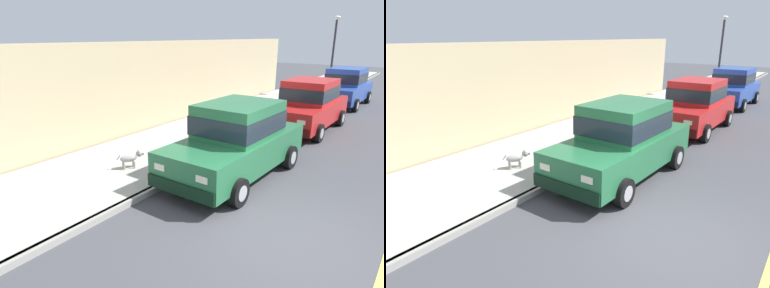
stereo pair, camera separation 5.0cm
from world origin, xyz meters
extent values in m
plane|color=#424247|center=(0.00, 0.00, 0.00)|extent=(80.00, 80.00, 0.00)
cube|color=gray|center=(-3.20, 0.00, 0.07)|extent=(0.16, 64.00, 0.14)
cube|color=#A8A59E|center=(-5.00, 0.00, 0.07)|extent=(3.60, 64.00, 0.14)
cube|color=#E0D64C|center=(1.60, 0.00, 0.00)|extent=(0.12, 57.60, 0.01)
cube|color=#23663D|center=(-2.14, 1.95, 0.70)|extent=(1.92, 4.55, 0.76)
cube|color=#23663D|center=(-2.14, 2.05, 1.50)|extent=(1.64, 2.14, 0.84)
cube|color=#19232D|center=(-2.14, 2.05, 1.44)|extent=(1.68, 2.18, 0.46)
cube|color=black|center=(-2.20, -0.25, 0.46)|extent=(1.77, 0.25, 0.28)
cube|color=black|center=(-2.09, 4.15, 0.46)|extent=(1.77, 0.25, 0.28)
cylinder|color=black|center=(-1.28, 0.53, 0.32)|extent=(0.24, 0.65, 0.64)
cylinder|color=#9E9EA3|center=(-1.28, 0.53, 0.32)|extent=(0.25, 0.36, 0.35)
cylinder|color=black|center=(-3.08, 0.58, 0.32)|extent=(0.24, 0.65, 0.64)
cylinder|color=#9E9EA3|center=(-3.08, 0.58, 0.32)|extent=(0.25, 0.36, 0.35)
cylinder|color=black|center=(-1.21, 3.32, 0.32)|extent=(0.24, 0.65, 0.64)
cylinder|color=#9E9EA3|center=(-1.21, 3.32, 0.32)|extent=(0.25, 0.36, 0.35)
cylinder|color=black|center=(-3.01, 3.37, 0.32)|extent=(0.24, 0.65, 0.64)
cylinder|color=#9E9EA3|center=(-3.01, 3.37, 0.32)|extent=(0.25, 0.36, 0.35)
cube|color=#EAEACC|center=(-1.64, -0.29, 0.81)|extent=(0.28, 0.09, 0.14)
cube|color=#EAEACC|center=(-2.76, -0.26, 0.81)|extent=(0.28, 0.09, 0.14)
cube|color=red|center=(-2.17, 7.66, 0.70)|extent=(1.86, 4.53, 0.76)
cube|color=red|center=(-2.17, 7.76, 1.50)|extent=(1.61, 2.12, 0.84)
cube|color=#19232D|center=(-2.17, 7.76, 1.44)|extent=(1.65, 2.16, 0.46)
cube|color=#400A0A|center=(-2.20, 5.47, 0.46)|extent=(1.77, 0.23, 0.28)
cube|color=#400A0A|center=(-2.14, 9.86, 0.46)|extent=(1.77, 0.23, 0.28)
cylinder|color=black|center=(-1.29, 6.26, 0.32)|extent=(0.23, 0.64, 0.64)
cylinder|color=#9E9EA3|center=(-1.29, 6.26, 0.32)|extent=(0.24, 0.36, 0.35)
cylinder|color=black|center=(-3.09, 6.28, 0.32)|extent=(0.23, 0.64, 0.64)
cylinder|color=#9E9EA3|center=(-3.09, 6.28, 0.32)|extent=(0.24, 0.36, 0.35)
cylinder|color=black|center=(-1.25, 9.05, 0.32)|extent=(0.23, 0.64, 0.64)
cylinder|color=#9E9EA3|center=(-1.25, 9.05, 0.32)|extent=(0.24, 0.36, 0.35)
cylinder|color=black|center=(-3.05, 9.07, 0.32)|extent=(0.23, 0.64, 0.64)
cylinder|color=#9E9EA3|center=(-3.05, 9.07, 0.32)|extent=(0.24, 0.36, 0.35)
cube|color=#EAEACC|center=(-1.64, 5.43, 0.81)|extent=(0.28, 0.08, 0.14)
cube|color=#EAEACC|center=(-2.76, 5.44, 0.81)|extent=(0.28, 0.08, 0.14)
cube|color=#28479E|center=(-2.20, 13.64, 0.70)|extent=(1.89, 4.54, 0.76)
cube|color=#28479E|center=(-2.20, 13.74, 1.50)|extent=(1.63, 2.13, 0.84)
cube|color=#19232D|center=(-2.20, 13.74, 1.44)|extent=(1.66, 2.17, 0.46)
cube|color=#0E1837|center=(-2.25, 11.44, 0.46)|extent=(1.77, 0.24, 0.28)
cube|color=#0E1837|center=(-2.16, 15.84, 0.46)|extent=(1.77, 0.24, 0.28)
cylinder|color=black|center=(-1.33, 12.23, 0.32)|extent=(0.23, 0.64, 0.64)
cylinder|color=#9E9EA3|center=(-1.33, 12.23, 0.32)|extent=(0.25, 0.36, 0.35)
cylinder|color=black|center=(-3.13, 12.27, 0.32)|extent=(0.23, 0.64, 0.64)
cylinder|color=#9E9EA3|center=(-3.13, 12.27, 0.32)|extent=(0.25, 0.36, 0.35)
cylinder|color=black|center=(-1.27, 15.02, 0.32)|extent=(0.23, 0.64, 0.64)
cylinder|color=#9E9EA3|center=(-1.27, 15.02, 0.32)|extent=(0.25, 0.36, 0.35)
cylinder|color=black|center=(-3.07, 15.06, 0.32)|extent=(0.23, 0.64, 0.64)
cylinder|color=#9E9EA3|center=(-3.07, 15.06, 0.32)|extent=(0.25, 0.36, 0.35)
cube|color=#EAEACC|center=(-1.69, 11.40, 0.81)|extent=(0.28, 0.09, 0.14)
cube|color=#EAEACC|center=(-2.81, 11.42, 0.81)|extent=(0.28, 0.09, 0.14)
ellipsoid|color=#999691|center=(-4.51, 0.46, 0.42)|extent=(0.39, 0.48, 0.20)
cylinder|color=#999691|center=(-4.49, 0.61, 0.23)|extent=(0.05, 0.05, 0.18)
cylinder|color=#999691|center=(-4.39, 0.55, 0.23)|extent=(0.05, 0.05, 0.18)
cylinder|color=#999691|center=(-4.63, 0.37, 0.23)|extent=(0.05, 0.05, 0.18)
cylinder|color=#999691|center=(-4.52, 0.31, 0.23)|extent=(0.05, 0.05, 0.18)
sphere|color=#999691|center=(-4.37, 0.72, 0.51)|extent=(0.17, 0.17, 0.17)
ellipsoid|color=#54524F|center=(-4.32, 0.79, 0.49)|extent=(0.12, 0.13, 0.06)
cone|color=#999691|center=(-4.42, 0.73, 0.59)|extent=(0.06, 0.06, 0.07)
cone|color=#999691|center=(-4.33, 0.68, 0.59)|extent=(0.06, 0.06, 0.07)
cylinder|color=#999691|center=(-4.64, 0.24, 0.48)|extent=(0.09, 0.12, 0.13)
cylinder|color=gold|center=(-3.65, 3.89, 0.17)|extent=(0.24, 0.24, 0.06)
cylinder|color=gold|center=(-3.65, 3.89, 0.47)|extent=(0.17, 0.17, 0.55)
sphere|color=gold|center=(-3.65, 3.89, 0.79)|extent=(0.15, 0.15, 0.15)
cylinder|color=gold|center=(-3.77, 3.89, 0.50)|extent=(0.10, 0.07, 0.07)
cylinder|color=gold|center=(-3.53, 3.89, 0.50)|extent=(0.10, 0.07, 0.07)
cylinder|color=#2D2D33|center=(-3.55, 15.83, 2.24)|extent=(0.12, 0.12, 4.20)
ellipsoid|color=silver|center=(-3.55, 15.83, 4.46)|extent=(0.36, 0.36, 0.20)
cube|color=tan|center=(-7.10, 5.70, 1.65)|extent=(0.50, 20.00, 3.30)
camera|label=1|loc=(1.82, -5.42, 3.51)|focal=32.08mm
camera|label=2|loc=(1.86, -5.39, 3.51)|focal=32.08mm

